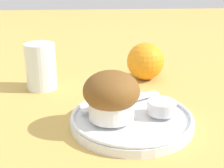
% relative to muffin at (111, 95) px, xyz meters
% --- Properties ---
extents(ground_plane, '(3.00, 3.00, 0.00)m').
position_rel_muffin_xyz_m(ground_plane, '(0.03, 0.01, -0.06)').
color(ground_plane, tan).
extents(plate, '(0.20, 0.20, 0.02)m').
position_rel_muffin_xyz_m(plate, '(0.03, 0.01, -0.05)').
color(plate, white).
rests_on(plate, ground_plane).
extents(muffin, '(0.09, 0.09, 0.08)m').
position_rel_muffin_xyz_m(muffin, '(0.00, 0.00, 0.00)').
color(muffin, silver).
rests_on(muffin, plate).
extents(cream_ramekin, '(0.05, 0.05, 0.02)m').
position_rel_muffin_xyz_m(cream_ramekin, '(0.08, 0.01, -0.03)').
color(cream_ramekin, silver).
rests_on(cream_ramekin, plate).
extents(berry_pair, '(0.03, 0.02, 0.02)m').
position_rel_muffin_xyz_m(berry_pair, '(0.02, 0.06, -0.03)').
color(berry_pair, '#4C194C').
rests_on(berry_pair, plate).
extents(butter_knife, '(0.15, 0.09, 0.00)m').
position_rel_muffin_xyz_m(butter_knife, '(0.02, 0.06, -0.04)').
color(butter_knife, silver).
rests_on(butter_knife, plate).
extents(orange_fruit, '(0.09, 0.09, 0.09)m').
position_rel_muffin_xyz_m(orange_fruit, '(0.09, 0.23, -0.02)').
color(orange_fruit, orange).
rests_on(orange_fruit, ground_plane).
extents(juice_glass, '(0.06, 0.06, 0.10)m').
position_rel_muffin_xyz_m(juice_glass, '(-0.14, 0.19, -0.01)').
color(juice_glass, silver).
rests_on(juice_glass, ground_plane).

